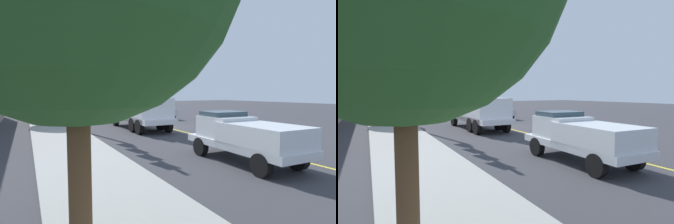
{
  "view_description": "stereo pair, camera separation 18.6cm",
  "coord_description": "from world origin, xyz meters",
  "views": [
    {
      "loc": [
        -20.14,
        11.37,
        2.93
      ],
      "look_at": [
        -1.68,
        0.61,
        1.4
      ],
      "focal_mm": 29.33,
      "sensor_mm": 36.0,
      "label": 1
    },
    {
      "loc": [
        -20.24,
        11.21,
        2.93
      ],
      "look_at": [
        -1.68,
        0.61,
        1.4
      ],
      "focal_mm": 29.33,
      "sensor_mm": 36.0,
      "label": 2
    }
  ],
  "objects": [
    {
      "name": "traffic_signal_mast",
      "position": [
        1.09,
        7.28,
        5.77
      ],
      "size": [
        7.13,
        0.79,
        7.97
      ],
      "color": "gray",
      "rests_on": "ground"
    },
    {
      "name": "service_pickup_truck",
      "position": [
        -11.96,
        2.87,
        1.12
      ],
      "size": [
        5.7,
        2.41,
        2.06
      ],
      "color": "silver",
      "rests_on": "ground"
    },
    {
      "name": "traffic_cone_mid_front",
      "position": [
        3.5,
        0.22,
        0.36
      ],
      "size": [
        0.4,
        0.4,
        0.73
      ],
      "color": "black",
      "rests_on": "ground"
    },
    {
      "name": "utility_bucket_truck",
      "position": [
        0.15,
        2.31,
        1.62
      ],
      "size": [
        8.31,
        3.33,
        7.48
      ],
      "color": "white",
      "rests_on": "ground"
    },
    {
      "name": "passing_minivan",
      "position": [
        6.96,
        -3.33,
        0.97
      ],
      "size": [
        4.89,
        2.14,
        1.69
      ],
      "color": "silver",
      "rests_on": "ground"
    },
    {
      "name": "lane_centre_stripe",
      "position": [
        0.0,
        0.0,
        0.0
      ],
      "size": [
        49.95,
        2.58,
        0.01
      ],
      "primitive_type": "cube",
      "rotation": [
        0.0,
        0.0,
        -0.05
      ],
      "color": "yellow",
      "rests_on": "ground"
    },
    {
      "name": "ground",
      "position": [
        0.0,
        0.0,
        0.0
      ],
      "size": [
        120.0,
        120.0,
        0.0
      ],
      "primitive_type": "plane",
      "color": "#38383D"
    },
    {
      "name": "street_tree_right",
      "position": [
        7.87,
        8.97,
        4.26
      ],
      "size": [
        3.99,
        3.99,
        6.27
      ],
      "color": "brown",
      "rests_on": "ground"
    },
    {
      "name": "sidewalk_far_side",
      "position": [
        0.4,
        8.34,
        0.06
      ],
      "size": [
        60.1,
        6.5,
        0.12
      ],
      "primitive_type": "cube",
      "rotation": [
        0.0,
        0.0,
        -0.05
      ],
      "color": "#9E9E99",
      "rests_on": "ground"
    }
  ]
}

